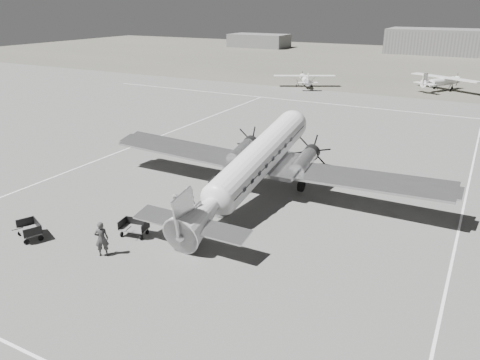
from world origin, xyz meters
name	(u,v)px	position (x,y,z in m)	size (l,w,h in m)	color
ground	(243,229)	(0.00, 0.00, 0.00)	(260.00, 260.00, 0.00)	#61615F
taxi_line_right	(448,278)	(12.00, 0.00, 0.01)	(0.15, 80.00, 0.01)	white
taxi_line_left	(128,148)	(-18.00, 10.00, 0.01)	(0.15, 60.00, 0.01)	white
taxi_line_horizon	(383,109)	(0.00, 40.00, 0.01)	(90.00, 0.15, 0.01)	white
grass_infield	(435,64)	(0.00, 95.00, 0.00)	(260.00, 90.00, 0.01)	#575449
hangar_main	(469,43)	(5.00, 120.00, 3.30)	(42.00, 14.00, 6.60)	slate
shed_secondary	(259,41)	(-55.00, 115.00, 2.00)	(18.00, 10.00, 4.00)	#5E5E5E
dc3_airliner	(253,166)	(-1.53, 4.43, 2.55)	(26.81, 18.61, 5.11)	silver
light_plane_left	(305,81)	(-15.52, 51.54, 1.08)	(10.40, 8.44, 2.16)	silver
light_plane_right	(442,83)	(5.22, 58.71, 1.24)	(11.95, 9.69, 2.48)	silver
baggage_cart_near	(134,228)	(-5.45, -3.91, 0.49)	(1.73, 1.22, 0.98)	#5E5E5E
baggage_cart_far	(30,230)	(-10.76, -7.16, 0.51)	(1.81, 1.28, 1.02)	#5E5E5E
ground_crew	(102,239)	(-5.42, -6.62, 1.03)	(0.75, 0.50, 2.07)	#333333
ramp_agent	(177,209)	(-4.19, -1.21, 0.99)	(0.96, 0.75, 1.98)	#BABAB8
passenger	(189,201)	(-4.18, 0.22, 0.97)	(0.95, 0.62, 1.94)	beige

